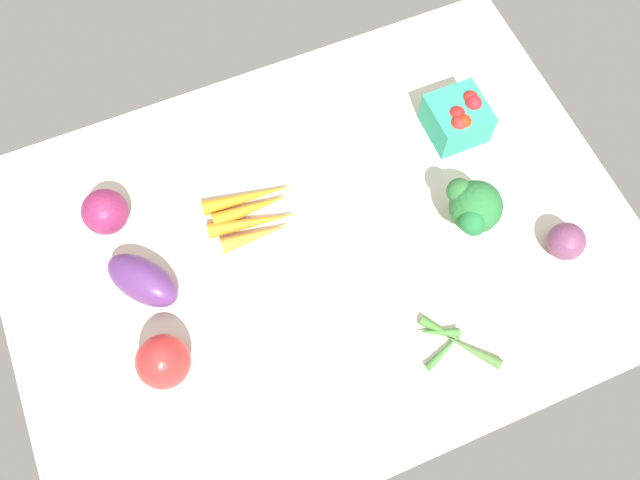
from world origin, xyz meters
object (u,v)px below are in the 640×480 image
Objects in this scene: berry_basket at (458,118)px; carrot_bunch at (252,214)px; okra_pile at (453,341)px; broccoli_head at (474,208)px; red_onion_near_basket at (105,212)px; red_onion_center at (566,241)px; bell_pepper_red at (163,362)px; eggplant at (143,280)px.

berry_basket is 39.89cm from carrot_bunch.
carrot_bunch reaches higher than okra_pile.
broccoli_head reaches higher than carrot_bunch.
red_onion_center is (-67.81, 33.91, -0.71)cm from red_onion_near_basket.
okra_pile is at bearing 62.21° from berry_basket.
red_onion_near_basket is at bearing -26.57° from red_onion_center.
red_onion_center is at bearing 150.88° from carrot_bunch.
eggplant is at bearing -93.03° from bell_pepper_red.
bell_pepper_red is 0.54× the size of carrot_bunch.
berry_basket reaches higher than red_onion_near_basket.
eggplant is 13.95cm from red_onion_near_basket.
eggplant is 54.11cm from broccoli_head.
berry_basket is (-18.47, -35.05, 3.12)cm from okra_pile.
broccoli_head is at bearing -123.68° from okra_pile.
eggplant is 0.76× the size of carrot_bunch.
okra_pile is 44.52cm from bell_pepper_red.
bell_pepper_red is (-1.41, 27.94, 0.69)cm from red_onion_near_basket.
bell_pepper_red is at bearing 19.71° from berry_basket.
red_onion_near_basket is at bearing -43.29° from okra_pile.
eggplant is 2.06× the size of red_onion_center.
okra_pile is (-41.58, 27.44, -2.50)cm from eggplant.
carrot_bunch is at bearing 158.93° from red_onion_near_basket.
berry_basket reaches higher than eggplant.
red_onion_near_basket reaches higher than eggplant.
okra_pile is 25.26cm from red_onion_center.
red_onion_near_basket is at bearing -21.07° from carrot_bunch.
okra_pile is at bearing -159.54° from eggplant.
okra_pile is at bearing 123.15° from carrot_bunch.
bell_pepper_red reaches higher than red_onion_near_basket.
okra_pile is 38.87cm from carrot_bunch.
berry_basket is (5.60, -27.76, 0.79)cm from red_onion_center.
carrot_bunch is (39.73, 2.51, -2.58)cm from berry_basket.
eggplant is 1.16× the size of broccoli_head.
carrot_bunch is (21.25, -32.55, 0.54)cm from okra_pile.
carrot_bunch is at bearing 3.61° from berry_basket.
red_onion_near_basket is 60.26cm from broccoli_head.
berry_basket is at bearing 174.35° from red_onion_near_basket.
eggplant is 1.68× the size of red_onion_near_basket.
broccoli_head is (12.65, -9.84, 3.77)cm from red_onion_center.
eggplant reaches higher than red_onion_center.
red_onion_near_basket reaches higher than red_onion_center.
okra_pile is 1.96× the size of red_onion_center.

